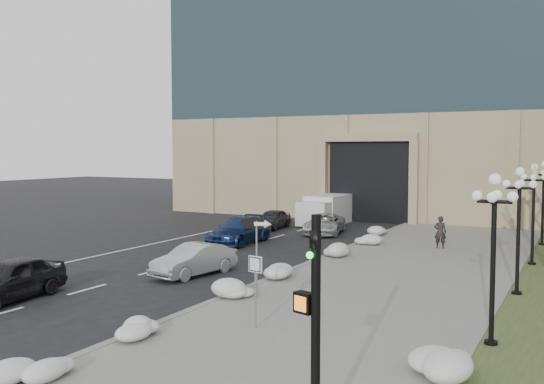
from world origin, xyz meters
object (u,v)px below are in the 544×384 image
Objects in this scene: car_c at (239,231)px; car_e at (273,219)px; lamppost_b at (519,213)px; lamppost_c at (534,200)px; keep_sign at (255,276)px; one_way_sign at (261,233)px; lamppost_d at (543,192)px; car_a at (9,279)px; traffic_signal at (314,336)px; pedestrian at (440,232)px; lamppost_a at (494,236)px; box_truck at (328,210)px; car_d at (324,224)px; car_b at (194,260)px.

car_c reaches higher than car_e.
lamppost_c is at bearing 90.00° from lamppost_b.
lamppost_b reaches higher than keep_sign.
car_c is 13.25m from one_way_sign.
lamppost_c reaches higher than car_c.
car_e is 17.05m from lamppost_d.
car_a is 1.54× the size of one_way_sign.
traffic_signal is at bearing -42.50° from keep_sign.
car_e is 2.21× the size of pedestrian.
lamppost_a and lamppost_d have the same top height.
car_e is 5.05m from box_truck.
car_c is 1.21× the size of traffic_signal.
lamppost_a reaches higher than car_d.
lamppost_b is at bearing 90.00° from lamppost_a.
pedestrian is at bearing 65.40° from car_b.
car_a is at bearing -165.03° from keep_sign.
car_a is at bearing 49.29° from pedestrian.
one_way_sign is 0.68× the size of traffic_signal.
car_a is at bearing -92.95° from box_truck.
car_c is 2.28× the size of keep_sign.
keep_sign is (9.11, -14.34, 0.92)m from car_c.
one_way_sign is at bearing -125.75° from lamppost_c.
car_a is 9.18m from one_way_sign.
car_b is 20.09m from lamppost_d.
lamppost_d reaches higher than traffic_signal.
car_e is 23.58m from keep_sign.
car_a reaches higher than car_c.
car_d is 2.69× the size of pedestrian.
car_a is 2.58× the size of pedestrian.
car_c is 17.12m from lamppost_d.
box_truck reaches higher than car_b.
pedestrian is 0.37× the size of lamppost_b.
pedestrian is (7.92, 11.48, 0.32)m from car_b.
box_truck reaches higher than car_d.
lamppost_a is (4.75, -15.57, 2.08)m from pedestrian.
keep_sign is at bearing -113.48° from lamppost_c.
lamppost_c reaches higher than car_d.
car_b is (3.37, 6.64, -0.09)m from car_a.
box_truck is 1.38× the size of lamppost_b.
car_a is at bearing -93.53° from car_c.
one_way_sign is 9.41m from lamppost_b.
car_b is at bearing -144.86° from lamppost_c.
box_truck is at bearing 84.00° from car_c.
lamppost_c is at bearing -25.53° from car_e.
lamppost_b is (15.51, -6.12, 2.32)m from car_c.
lamppost_a is (12.66, -4.09, 2.40)m from car_b.
lamppost_a is (14.62, -23.89, 2.06)m from box_truck.
car_d is at bearing -29.44° from pedestrian.
car_d is at bearing 100.19° from car_b.
lamppost_b and lamppost_d have the same top height.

